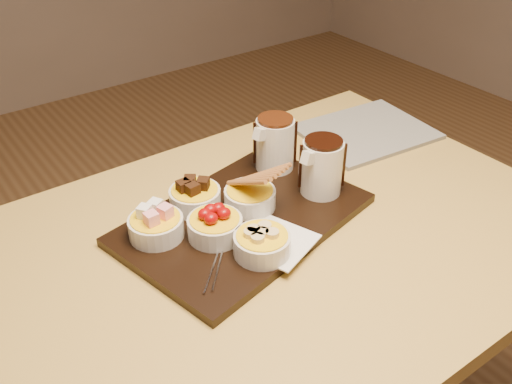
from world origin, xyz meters
TOP-DOWN VIEW (x-y plane):
  - dining_table at (0.00, 0.00)m, footprint 1.20×0.80m
  - serving_board at (-0.00, 0.07)m, footprint 0.51×0.39m
  - napkin at (0.00, -0.04)m, footprint 0.15×0.15m
  - bowl_marshmallows at (-0.16, 0.11)m, footprint 0.10×0.10m
  - bowl_cake at (-0.06, 0.14)m, footprint 0.10×0.10m
  - bowl_strawberries at (-0.08, 0.04)m, footprint 0.10×0.10m
  - bowl_biscotti at (0.03, 0.08)m, footprint 0.10×0.10m
  - bowl_bananas at (-0.04, -0.05)m, footprint 0.10×0.10m
  - pitcher_dark_chocolate at (0.17, 0.04)m, footprint 0.10×0.10m
  - pitcher_milk_chocolate at (0.16, 0.17)m, footprint 0.10×0.10m
  - fondue_skewers at (-0.08, 0.02)m, footprint 0.20×0.21m
  - newspaper at (0.45, 0.19)m, footprint 0.32×0.27m

SIDE VIEW (x-z plane):
  - dining_table at x=0.00m, z-range 0.28..1.03m
  - newspaper at x=0.45m, z-range 0.75..0.76m
  - serving_board at x=0.00m, z-range 0.75..0.77m
  - napkin at x=0.00m, z-range 0.77..0.77m
  - fondue_skewers at x=-0.08m, z-range 0.77..0.78m
  - bowl_marshmallows at x=-0.16m, z-range 0.77..0.81m
  - bowl_cake at x=-0.06m, z-range 0.77..0.81m
  - bowl_strawberries at x=-0.08m, z-range 0.77..0.81m
  - bowl_biscotti at x=0.03m, z-range 0.77..0.81m
  - bowl_bananas at x=-0.04m, z-range 0.77..0.81m
  - pitcher_dark_chocolate at x=0.17m, z-range 0.77..0.88m
  - pitcher_milk_chocolate at x=0.16m, z-range 0.77..0.88m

